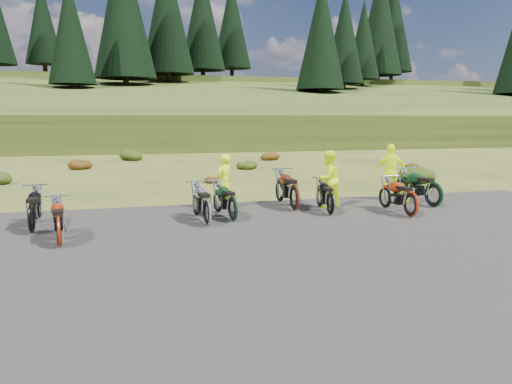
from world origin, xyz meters
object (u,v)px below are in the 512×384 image
object	(u,v)px
motorcycle_0	(32,234)
motorcycle_7	(433,208)
motorcycle_3	(208,227)
person_middle	(224,182)

from	to	relation	value
motorcycle_0	motorcycle_7	world-z (taller)	motorcycle_7
motorcycle_0	motorcycle_3	xyz separation A→B (m)	(4.21, -0.27, 0.00)
motorcycle_3	motorcycle_7	bearing A→B (deg)	-87.22
motorcycle_3	person_middle	world-z (taller)	person_middle
motorcycle_0	motorcycle_7	bearing A→B (deg)	-88.96
motorcycle_0	motorcycle_7	xyz separation A→B (m)	(11.44, 0.57, 0.00)
motorcycle_7	person_middle	world-z (taller)	person_middle
motorcycle_3	person_middle	xyz separation A→B (m)	(0.93, 2.33, 0.83)
person_middle	motorcycle_7	bearing A→B (deg)	134.27
motorcycle_0	person_middle	size ratio (longest dim) A/B	1.23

